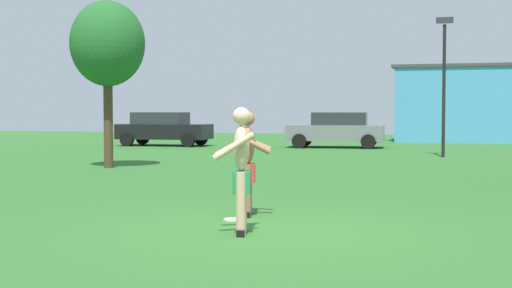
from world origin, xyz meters
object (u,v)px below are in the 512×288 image
at_px(player_near, 241,167).
at_px(frisbee, 232,219).
at_px(car_gray_far_end, 337,129).
at_px(lamp_post, 444,70).
at_px(tree_right_field, 108,45).
at_px(car_black_near_post, 163,128).
at_px(player_in_red, 248,161).

relative_size(player_near, frisbee, 6.64).
height_order(car_gray_far_end, lamp_post, lamp_post).
xyz_separation_m(frisbee, tree_right_field, (-6.65, 8.51, 3.59)).
xyz_separation_m(player_near, tree_right_field, (-7.15, 9.64, 2.68)).
xyz_separation_m(frisbee, car_gray_far_end, (-2.19, 21.48, 0.81)).
relative_size(car_black_near_post, tree_right_field, 0.89).
bearing_deg(car_black_near_post, tree_right_field, -73.38).
bearing_deg(tree_right_field, player_near, -53.43).
relative_size(player_in_red, car_black_near_post, 0.39).
distance_m(lamp_post, tree_right_field, 12.00).
relative_size(car_gray_far_end, lamp_post, 0.89).
bearing_deg(car_gray_far_end, car_black_near_post, -175.29).
relative_size(frisbee, car_gray_far_end, 0.06).
height_order(player_near, player_in_red, player_near).
height_order(player_in_red, car_gray_far_end, player_in_red).
bearing_deg(car_gray_far_end, player_in_red, -83.78).
xyz_separation_m(player_in_red, tree_right_field, (-6.74, 7.97, 2.72)).
height_order(frisbee, car_black_near_post, car_black_near_post).
distance_m(player_near, player_in_red, 1.72).
distance_m(car_black_near_post, tree_right_field, 13.13).
bearing_deg(player_near, frisbee, 114.15).
xyz_separation_m(car_gray_far_end, lamp_post, (4.81, -5.37, 2.29)).
height_order(player_near, lamp_post, lamp_post).
bearing_deg(tree_right_field, frisbee, -52.03).
height_order(frisbee, lamp_post, lamp_post).
xyz_separation_m(player_near, lamp_post, (2.12, 17.24, 2.19)).
height_order(player_near, car_black_near_post, player_near).
relative_size(player_near, car_gray_far_end, 0.39).
xyz_separation_m(car_black_near_post, lamp_post, (12.94, -4.70, 2.29)).
distance_m(frisbee, lamp_post, 16.62).
xyz_separation_m(car_black_near_post, tree_right_field, (3.67, -12.30, 2.77)).
xyz_separation_m(player_in_red, frisbee, (-0.09, -0.55, -0.87)).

